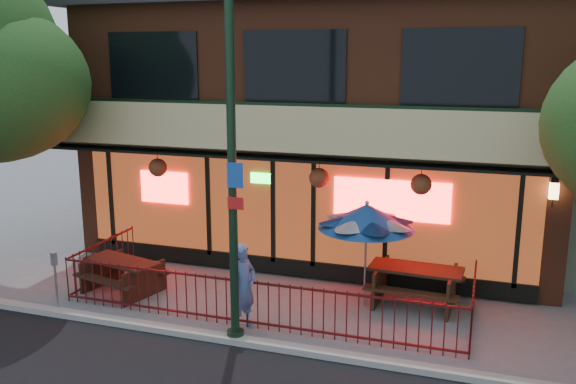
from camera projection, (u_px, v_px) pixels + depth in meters
name	position (u px, v px, depth m)	size (l,w,h in m)	color
ground	(244.00, 331.00, 11.83)	(80.00, 80.00, 0.00)	gray
curb	(233.00, 340.00, 11.35)	(80.00, 0.25, 0.12)	#999993
restaurant_building	(336.00, 95.00, 17.52)	(12.96, 9.49, 8.05)	brown
patio_fence	(253.00, 292.00, 12.16)	(8.44, 2.62, 1.00)	#4E1012
street_light	(232.00, 176.00, 10.77)	(0.43, 0.32, 7.00)	black
picnic_table_left	(123.00, 271.00, 13.73)	(2.03, 1.74, 0.75)	#361D13
picnic_table_right	(416.00, 280.00, 13.02)	(2.02, 1.59, 0.83)	#392214
patio_umbrella	(367.00, 216.00, 12.66)	(2.02, 2.02, 2.31)	gray
pedestrian	(243.00, 287.00, 11.74)	(0.63, 0.42, 1.73)	#5168A3
parking_meter_near	(55.00, 272.00, 12.49)	(0.15, 0.14, 1.32)	#9D9FA6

